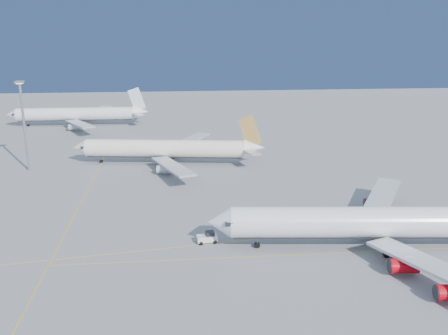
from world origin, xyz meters
TOP-DOWN VIEW (x-y plane):
  - ground at (0.00, 0.00)m, footprint 500.00×500.00m
  - taxiway_lines at (-14.71, 6.34)m, footprint 118.86×140.00m
  - airliner_virgin at (28.23, -12.41)m, footprint 74.26×66.42m
  - airliner_etihad at (-17.32, 58.19)m, footprint 64.51×59.11m
  - airliner_third at (-59.44, 129.31)m, footprint 64.68×59.84m
  - pushback_tug at (-8.58, -6.24)m, footprint 4.54×3.11m
  - light_mast at (-61.98, 54.40)m, footprint 2.46×2.46m

SIDE VIEW (x-z plane):
  - ground at x=0.00m, z-range 0.00..0.00m
  - taxiway_lines at x=-14.71m, z-range 0.00..0.02m
  - pushback_tug at x=-8.58m, z-range -0.09..2.33m
  - airliner_etihad at x=-17.32m, z-range -3.30..13.55m
  - airliner_third at x=-59.44m, z-range -3.43..13.97m
  - airliner_virgin at x=28.23m, z-range -3.64..14.68m
  - light_mast at x=-61.98m, z-range 2.57..31.00m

